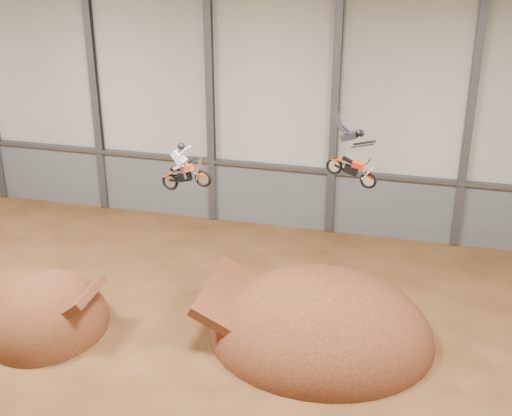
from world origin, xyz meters
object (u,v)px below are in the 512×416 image
(takeoff_ramp, at_px, (50,328))
(landing_ramp, at_px, (321,338))
(fmx_rider_a, at_px, (188,164))
(fmx_rider_b, at_px, (350,151))

(takeoff_ramp, relative_size, landing_ramp, 0.61)
(fmx_rider_a, relative_size, fmx_rider_b, 0.86)
(landing_ramp, bearing_deg, takeoff_ramp, -169.62)
(fmx_rider_b, bearing_deg, fmx_rider_a, -174.38)
(landing_ramp, xyz_separation_m, fmx_rider_b, (0.93, -1.31, 8.88))
(takeoff_ramp, xyz_separation_m, landing_ramp, (11.44, 2.10, 0.00))
(takeoff_ramp, height_order, fmx_rider_b, fmx_rider_b)
(takeoff_ramp, distance_m, fmx_rider_b, 15.24)
(landing_ramp, bearing_deg, fmx_rider_b, -54.73)
(landing_ramp, relative_size, fmx_rider_a, 4.28)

